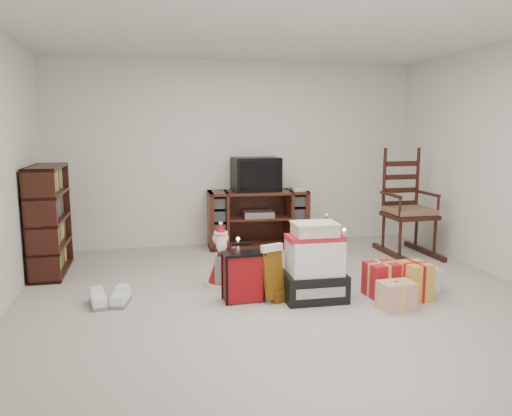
{
  "coord_description": "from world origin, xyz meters",
  "views": [
    {
      "loc": [
        -1.25,
        -4.29,
        1.61
      ],
      "look_at": [
        -0.16,
        0.6,
        0.8
      ],
      "focal_mm": 35.0,
      "sensor_mm": 36.0,
      "label": 1
    }
  ],
  "objects_px": {
    "red_suitcase": "(243,277)",
    "teddy_bear": "(324,273)",
    "santa_figurine": "(326,252)",
    "tv_stand": "(258,219)",
    "mrs_claus_figurine": "(221,262)",
    "gift_pile": "(314,267)",
    "rocking_chair": "(406,217)",
    "bookshelf": "(49,222)",
    "sneaker_pair": "(109,299)",
    "crt_television": "(256,174)",
    "gift_cluster": "(400,282)"
  },
  "relations": [
    {
      "from": "mrs_claus_figurine",
      "to": "sneaker_pair",
      "type": "height_order",
      "value": "mrs_claus_figurine"
    },
    {
      "from": "gift_cluster",
      "to": "tv_stand",
      "type": "bearing_deg",
      "value": 111.42
    },
    {
      "from": "rocking_chair",
      "to": "mrs_claus_figurine",
      "type": "distance_m",
      "value": 2.66
    },
    {
      "from": "rocking_chair",
      "to": "red_suitcase",
      "type": "bearing_deg",
      "value": -151.83
    },
    {
      "from": "tv_stand",
      "to": "rocking_chair",
      "type": "xyz_separation_m",
      "value": [
        1.78,
        -0.79,
        0.1
      ]
    },
    {
      "from": "teddy_bear",
      "to": "sneaker_pair",
      "type": "relative_size",
      "value": 0.98
    },
    {
      "from": "gift_pile",
      "to": "red_suitcase",
      "type": "bearing_deg",
      "value": 172.7
    },
    {
      "from": "tv_stand",
      "to": "red_suitcase",
      "type": "distance_m",
      "value": 2.2
    },
    {
      "from": "teddy_bear",
      "to": "gift_cluster",
      "type": "height_order",
      "value": "teddy_bear"
    },
    {
      "from": "mrs_claus_figurine",
      "to": "sneaker_pair",
      "type": "distance_m",
      "value": 1.16
    },
    {
      "from": "gift_pile",
      "to": "mrs_claus_figurine",
      "type": "height_order",
      "value": "gift_pile"
    },
    {
      "from": "teddy_bear",
      "to": "santa_figurine",
      "type": "relative_size",
      "value": 0.58
    },
    {
      "from": "gift_pile",
      "to": "teddy_bear",
      "type": "xyz_separation_m",
      "value": [
        0.19,
        0.25,
        -0.15
      ]
    },
    {
      "from": "santa_figurine",
      "to": "tv_stand",
      "type": "bearing_deg",
      "value": 106.62
    },
    {
      "from": "tv_stand",
      "to": "rocking_chair",
      "type": "bearing_deg",
      "value": -21.26
    },
    {
      "from": "gift_pile",
      "to": "crt_television",
      "type": "relative_size",
      "value": 1.15
    },
    {
      "from": "rocking_chair",
      "to": "teddy_bear",
      "type": "relative_size",
      "value": 3.64
    },
    {
      "from": "santa_figurine",
      "to": "mrs_claus_figurine",
      "type": "bearing_deg",
      "value": -173.56
    },
    {
      "from": "bookshelf",
      "to": "mrs_claus_figurine",
      "type": "bearing_deg",
      "value": -26.73
    },
    {
      "from": "mrs_claus_figurine",
      "to": "gift_cluster",
      "type": "bearing_deg",
      "value": -22.61
    },
    {
      "from": "rocking_chair",
      "to": "crt_television",
      "type": "relative_size",
      "value": 2.24
    },
    {
      "from": "red_suitcase",
      "to": "teddy_bear",
      "type": "xyz_separation_m",
      "value": [
        0.85,
        0.15,
        -0.07
      ]
    },
    {
      "from": "rocking_chair",
      "to": "sneaker_pair",
      "type": "relative_size",
      "value": 3.57
    },
    {
      "from": "rocking_chair",
      "to": "sneaker_pair",
      "type": "distance_m",
      "value": 3.82
    },
    {
      "from": "bookshelf",
      "to": "santa_figurine",
      "type": "relative_size",
      "value": 1.8
    },
    {
      "from": "gift_cluster",
      "to": "teddy_bear",
      "type": "bearing_deg",
      "value": 153.92
    },
    {
      "from": "santa_figurine",
      "to": "gift_cluster",
      "type": "distance_m",
      "value": 0.95
    },
    {
      "from": "rocking_chair",
      "to": "gift_pile",
      "type": "relative_size",
      "value": 1.94
    },
    {
      "from": "bookshelf",
      "to": "santa_figurine",
      "type": "bearing_deg",
      "value": -14.47
    },
    {
      "from": "gift_pile",
      "to": "gift_cluster",
      "type": "bearing_deg",
      "value": -3.71
    },
    {
      "from": "teddy_bear",
      "to": "sneaker_pair",
      "type": "height_order",
      "value": "teddy_bear"
    },
    {
      "from": "santa_figurine",
      "to": "crt_television",
      "type": "relative_size",
      "value": 1.06
    },
    {
      "from": "red_suitcase",
      "to": "santa_figurine",
      "type": "relative_size",
      "value": 0.82
    },
    {
      "from": "bookshelf",
      "to": "mrs_claus_figurine",
      "type": "height_order",
      "value": "bookshelf"
    },
    {
      "from": "teddy_bear",
      "to": "crt_television",
      "type": "xyz_separation_m",
      "value": [
        -0.26,
        1.96,
        0.82
      ]
    },
    {
      "from": "red_suitcase",
      "to": "sneaker_pair",
      "type": "xyz_separation_m",
      "value": [
        -1.22,
        0.16,
        -0.18
      ]
    },
    {
      "from": "gift_pile",
      "to": "mrs_claus_figurine",
      "type": "relative_size",
      "value": 1.11
    },
    {
      "from": "gift_pile",
      "to": "mrs_claus_figurine",
      "type": "bearing_deg",
      "value": 143.73
    },
    {
      "from": "bookshelf",
      "to": "teddy_bear",
      "type": "distance_m",
      "value": 3.08
    },
    {
      "from": "santa_figurine",
      "to": "gift_cluster",
      "type": "bearing_deg",
      "value": -60.74
    },
    {
      "from": "red_suitcase",
      "to": "crt_television",
      "type": "xyz_separation_m",
      "value": [
        0.59,
        2.1,
        0.76
      ]
    },
    {
      "from": "gift_pile",
      "to": "santa_figurine",
      "type": "xyz_separation_m",
      "value": [
        0.39,
        0.74,
        -0.06
      ]
    },
    {
      "from": "rocking_chair",
      "to": "crt_television",
      "type": "bearing_deg",
      "value": 155.79
    },
    {
      "from": "gift_pile",
      "to": "teddy_bear",
      "type": "distance_m",
      "value": 0.35
    },
    {
      "from": "gift_pile",
      "to": "red_suitcase",
      "type": "height_order",
      "value": "gift_pile"
    },
    {
      "from": "rocking_chair",
      "to": "gift_cluster",
      "type": "relative_size",
      "value": 1.55
    },
    {
      "from": "mrs_claus_figurine",
      "to": "gift_pile",
      "type": "bearing_deg",
      "value": -37.6
    },
    {
      "from": "tv_stand",
      "to": "bookshelf",
      "type": "relative_size",
      "value": 1.14
    },
    {
      "from": "red_suitcase",
      "to": "teddy_bear",
      "type": "relative_size",
      "value": 1.41
    },
    {
      "from": "santa_figurine",
      "to": "mrs_claus_figurine",
      "type": "relative_size",
      "value": 1.03
    }
  ]
}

